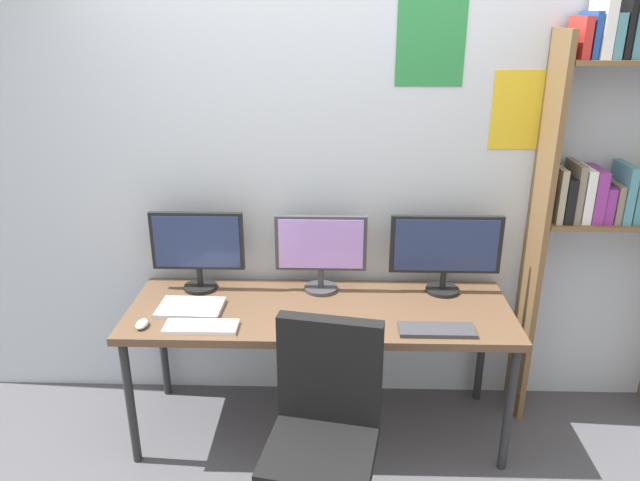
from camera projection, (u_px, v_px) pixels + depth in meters
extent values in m
cube|color=silver|center=(322.00, 180.00, 3.23)|extent=(4.36, 0.10, 2.60)
cube|color=gold|center=(524.00, 110.00, 3.01)|extent=(0.33, 0.01, 0.40)
cube|color=#287F3D|center=(432.00, 30.00, 2.89)|extent=(0.34, 0.01, 0.53)
cube|color=brown|center=(320.00, 311.00, 3.04)|extent=(1.96, 0.68, 0.04)
cylinder|color=#262628|center=(130.00, 403.00, 2.93)|extent=(0.04, 0.04, 0.70)
cylinder|color=#262628|center=(509.00, 410.00, 2.88)|extent=(0.04, 0.04, 0.70)
cylinder|color=#262628|center=(163.00, 342.00, 3.47)|extent=(0.04, 0.04, 0.70)
cylinder|color=#262628|center=(482.00, 347.00, 3.42)|extent=(0.04, 0.04, 0.70)
cube|color=brown|center=(536.00, 239.00, 3.11)|extent=(0.03, 0.28, 2.08)
cube|color=brown|center=(616.00, 221.00, 3.06)|extent=(0.76, 0.28, 0.02)
cube|color=tan|center=(555.00, 193.00, 3.02)|extent=(0.03, 0.22, 0.28)
cube|color=black|center=(564.00, 197.00, 3.02)|extent=(0.05, 0.22, 0.23)
cube|color=gray|center=(573.00, 191.00, 3.02)|extent=(0.03, 0.22, 0.29)
cube|color=white|center=(582.00, 193.00, 3.02)|extent=(0.04, 0.22, 0.27)
cube|color=#8C338C|center=(593.00, 194.00, 3.02)|extent=(0.06, 0.22, 0.27)
cube|color=#8C338C|center=(602.00, 201.00, 3.04)|extent=(0.05, 0.22, 0.18)
cube|color=gray|center=(611.00, 200.00, 3.03)|extent=(0.03, 0.22, 0.20)
cube|color=teal|center=(622.00, 192.00, 3.00)|extent=(0.04, 0.22, 0.29)
cube|color=teal|center=(630.00, 200.00, 3.03)|extent=(0.04, 0.22, 0.20)
cube|color=red|center=(579.00, 37.00, 2.75)|extent=(0.04, 0.22, 0.19)
cube|color=#1E4799|center=(589.00, 35.00, 2.75)|extent=(0.03, 0.22, 0.21)
cube|color=white|center=(601.00, 25.00, 2.72)|extent=(0.05, 0.22, 0.29)
cube|color=teal|center=(610.00, 36.00, 2.74)|extent=(0.04, 0.22, 0.20)
cube|color=black|center=(621.00, 25.00, 2.72)|extent=(0.03, 0.22, 0.29)
cube|color=teal|center=(631.00, 31.00, 2.74)|extent=(0.05, 0.22, 0.24)
cube|color=black|center=(320.00, 454.00, 2.42)|extent=(0.51, 0.51, 0.08)
cube|color=black|center=(330.00, 370.00, 2.49)|extent=(0.45, 0.15, 0.48)
cylinder|color=black|center=(201.00, 287.00, 3.25)|extent=(0.18, 0.18, 0.02)
cylinder|color=black|center=(200.00, 277.00, 3.22)|extent=(0.03, 0.03, 0.10)
cube|color=black|center=(197.00, 241.00, 3.15)|extent=(0.50, 0.03, 0.32)
cube|color=navy|center=(197.00, 242.00, 3.14)|extent=(0.46, 0.01, 0.29)
cylinder|color=#38383D|center=(321.00, 288.00, 3.23)|extent=(0.18, 0.18, 0.02)
cylinder|color=#38383D|center=(321.00, 278.00, 3.21)|extent=(0.03, 0.03, 0.10)
cube|color=#38383D|center=(321.00, 243.00, 3.14)|extent=(0.49, 0.03, 0.30)
cube|color=#B28CE5|center=(321.00, 244.00, 3.12)|extent=(0.45, 0.01, 0.27)
cylinder|color=black|center=(442.00, 290.00, 3.21)|extent=(0.18, 0.18, 0.02)
cylinder|color=black|center=(443.00, 280.00, 3.19)|extent=(0.03, 0.03, 0.09)
cube|color=black|center=(446.00, 244.00, 3.12)|extent=(0.59, 0.03, 0.32)
cube|color=navy|center=(446.00, 246.00, 3.11)|extent=(0.54, 0.01, 0.28)
cube|color=silver|center=(201.00, 327.00, 2.83)|extent=(0.35, 0.13, 0.02)
cube|color=#38383D|center=(437.00, 330.00, 2.80)|extent=(0.36, 0.13, 0.02)
ellipsoid|color=silver|center=(142.00, 324.00, 2.85)|extent=(0.06, 0.10, 0.03)
ellipsoid|color=silver|center=(349.00, 329.00, 2.80)|extent=(0.06, 0.10, 0.03)
cube|color=silver|center=(191.00, 308.00, 3.01)|extent=(0.33, 0.23, 0.02)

